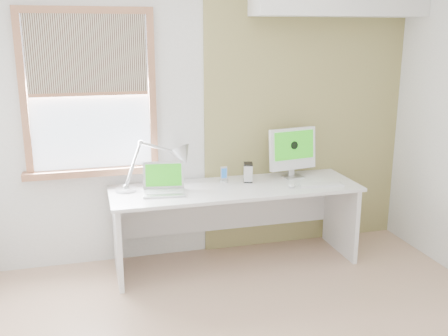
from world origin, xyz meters
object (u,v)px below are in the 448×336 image
object	(u,v)px
desk	(234,205)
laptop	(164,185)
desk_lamp	(172,160)
external_drive	(248,172)
imac	(293,150)

from	to	relation	value
desk	laptop	size ratio (longest dim) A/B	5.71
desk_lamp	external_drive	bearing A→B (deg)	-5.49
laptop	external_drive	distance (m)	0.80
laptop	external_drive	bearing A→B (deg)	8.90
desk	imac	world-z (taller)	imac
desk_lamp	external_drive	xyz separation A→B (m)	(0.69, -0.07, -0.14)
desk	desk_lamp	world-z (taller)	desk_lamp
desk	external_drive	world-z (taller)	external_drive
desk	desk_lamp	xyz separation A→B (m)	(-0.53, 0.14, 0.42)
laptop	external_drive	size ratio (longest dim) A/B	2.27
desk	external_drive	size ratio (longest dim) A/B	12.95
desk_lamp	laptop	world-z (taller)	desk_lamp
laptop	imac	distance (m)	1.27
laptop	imac	bearing A→B (deg)	7.35
external_drive	desk_lamp	bearing A→B (deg)	174.51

